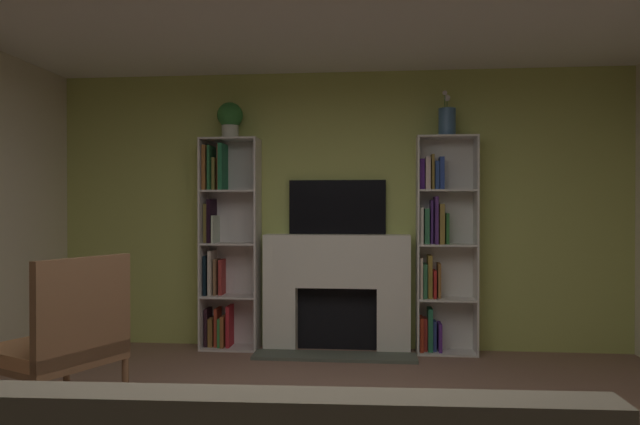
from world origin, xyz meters
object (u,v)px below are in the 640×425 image
(tv, at_px, (337,207))
(potted_plant, at_px, (230,118))
(vase_with_flowers, at_px, (447,121))
(bookshelf_left, at_px, (225,245))
(armchair, at_px, (63,341))
(fireplace, at_px, (337,288))
(bookshelf_right, at_px, (439,246))

(tv, distance_m, potted_plant, 1.34)
(vase_with_flowers, bearing_deg, bookshelf_left, 178.92)
(tv, distance_m, armchair, 2.81)
(vase_with_flowers, bearing_deg, tv, 173.38)
(fireplace, relative_size, bookshelf_right, 0.73)
(vase_with_flowers, relative_size, armchair, 0.40)
(fireplace, distance_m, tv, 0.78)
(fireplace, distance_m, bookshelf_left, 1.16)
(potted_plant, bearing_deg, bookshelf_left, 148.64)
(bookshelf_right, relative_size, vase_with_flowers, 4.81)
(bookshelf_left, xyz_separation_m, bookshelf_right, (2.05, 0.01, 0.00))
(bookshelf_right, bearing_deg, potted_plant, -178.51)
(bookshelf_left, relative_size, vase_with_flowers, 4.81)
(armchair, bearing_deg, tv, 55.36)
(bookshelf_left, height_order, bookshelf_right, same)
(fireplace, distance_m, potted_plant, 1.92)
(bookshelf_left, xyz_separation_m, armchair, (-0.44, -2.13, -0.45))
(bookshelf_left, distance_m, armchair, 2.22)
(tv, bearing_deg, armchair, -124.64)
(potted_plant, bearing_deg, vase_with_flowers, 0.03)
(vase_with_flowers, distance_m, armchair, 3.68)
(bookshelf_left, bearing_deg, fireplace, -0.96)
(vase_with_flowers, bearing_deg, armchair, -140.65)
(fireplace, distance_m, armchair, 2.61)
(tv, xyz_separation_m, vase_with_flowers, (1.02, -0.12, 0.80))
(fireplace, relative_size, armchair, 1.39)
(bookshelf_right, distance_m, armchair, 3.32)
(bookshelf_left, bearing_deg, potted_plant, -31.36)
(fireplace, bearing_deg, potted_plant, -178.73)
(potted_plant, xyz_separation_m, armchair, (-0.50, -2.09, -1.67))
(bookshelf_right, bearing_deg, vase_with_flowers, -38.19)
(fireplace, relative_size, vase_with_flowers, 3.51)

